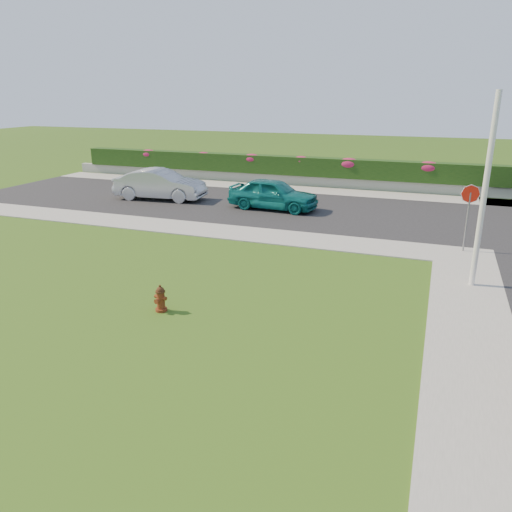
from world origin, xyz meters
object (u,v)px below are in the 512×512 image
at_px(utility_pole, 484,194).
at_px(sedan_silver, 160,184).
at_px(sedan_teal, 273,194).
at_px(fire_hydrant, 161,299).
at_px(stop_sign, 469,203).

bearing_deg(utility_pole, sedan_silver, 152.85).
bearing_deg(sedan_silver, sedan_teal, -96.96).
xyz_separation_m(fire_hydrant, sedan_silver, (-7.25, 12.29, 0.48)).
xyz_separation_m(fire_hydrant, utility_pole, (7.60, 4.68, 2.39)).
distance_m(fire_hydrant, utility_pole, 9.23).
bearing_deg(fire_hydrant, sedan_silver, 130.34).
bearing_deg(sedan_silver, stop_sign, -111.47).
bearing_deg(stop_sign, sedan_silver, 174.65).
distance_m(sedan_teal, sedan_silver, 6.27).
height_order(sedan_teal, utility_pole, utility_pole).
bearing_deg(sedan_silver, fire_hydrant, -155.09).
height_order(sedan_teal, sedan_silver, sedan_silver).
bearing_deg(sedan_teal, stop_sign, -111.56).
bearing_deg(fire_hydrant, utility_pole, 41.42).
height_order(fire_hydrant, sedan_teal, sedan_teal).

